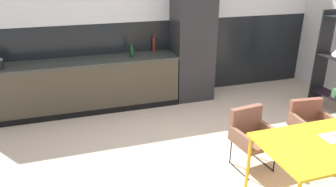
% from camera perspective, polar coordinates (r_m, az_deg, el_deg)
% --- Properties ---
extents(ground_plane, '(9.24, 9.24, 0.00)m').
position_cam_1_polar(ground_plane, '(4.05, 7.82, -15.39)').
color(ground_plane, beige).
extents(back_wall_splashback_dark, '(7.11, 0.12, 1.48)m').
position_cam_1_polar(back_wall_splashback_dark, '(6.25, -3.31, 6.19)').
color(back_wall_splashback_dark, black).
rests_on(back_wall_splashback_dark, ground).
extents(kitchen_counter, '(3.80, 0.63, 0.92)m').
position_cam_1_polar(kitchen_counter, '(5.82, -16.97, 1.12)').
color(kitchen_counter, '#3F382B').
rests_on(kitchen_counter, ground).
extents(refrigerator_column, '(0.72, 0.60, 2.01)m').
position_cam_1_polar(refrigerator_column, '(6.07, 4.40, 8.30)').
color(refrigerator_column, '#232326').
rests_on(refrigerator_column, ground).
extents(dining_table, '(1.56, 0.89, 0.74)m').
position_cam_1_polar(dining_table, '(3.80, 27.55, -8.23)').
color(dining_table, gold).
rests_on(dining_table, ground).
extents(armchair_facing_counter, '(0.53, 0.52, 0.75)m').
position_cam_1_polar(armchair_facing_counter, '(4.72, 24.02, -4.38)').
color(armchair_facing_counter, brown).
rests_on(armchair_facing_counter, ground).
extents(armchair_corner_seat, '(0.54, 0.52, 0.78)m').
position_cam_1_polar(armchair_corner_seat, '(4.19, 14.60, -6.59)').
color(armchair_corner_seat, brown).
rests_on(armchair_corner_seat, ground).
extents(open_book, '(0.30, 0.20, 0.02)m').
position_cam_1_polar(open_book, '(3.86, 27.89, -6.96)').
color(open_book, white).
rests_on(open_book, dining_table).
extents(bottle_wine_green, '(0.07, 0.07, 0.25)m').
position_cam_1_polar(bottle_wine_green, '(5.72, -6.45, 7.52)').
color(bottle_wine_green, '#0F3319').
rests_on(bottle_wine_green, kitchen_counter).
extents(bottle_spice_small, '(0.06, 0.06, 0.33)m').
position_cam_1_polar(bottle_spice_small, '(6.06, -2.52, 8.78)').
color(bottle_spice_small, maroon).
rests_on(bottle_spice_small, kitchen_counter).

